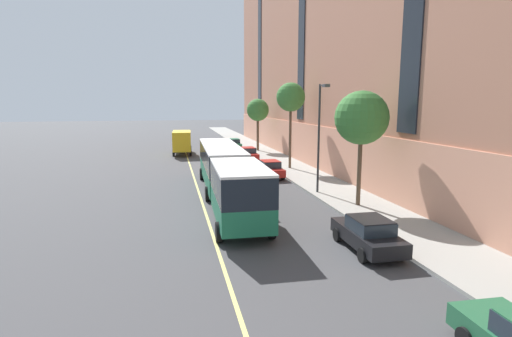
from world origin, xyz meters
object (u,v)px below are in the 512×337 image
object	(u,v)px
parked_car_green_3	(233,144)
street_lamp	(320,128)
parked_car_red_4	(247,154)
street_tree_far_downtown	(258,110)
parked_car_black_0	(368,234)
street_tree_far_uptown	(291,98)
parked_car_red_1	(270,169)
box_truck	(182,141)
city_bus	(226,172)
street_tree_mid_block	(361,118)

from	to	relation	value
parked_car_green_3	street_lamp	size ratio (longest dim) A/B	0.56
parked_car_red_4	street_lamp	world-z (taller)	street_lamp
street_tree_far_downtown	parked_car_black_0	bearing A→B (deg)	-94.67
parked_car_green_3	street_tree_far_uptown	distance (m)	19.28
parked_car_black_0	parked_car_red_1	world-z (taller)	same
parked_car_red_4	street_lamp	size ratio (longest dim) A/B	0.61
street_lamp	street_tree_far_uptown	bearing A→B (deg)	83.87
parked_car_black_0	box_truck	size ratio (longest dim) A/B	0.62
city_bus	parked_car_red_1	xyz separation A→B (m)	(4.93, 7.53, -1.23)
parked_car_black_0	street_tree_far_uptown	size ratio (longest dim) A/B	0.52
parked_car_red_4	street_tree_far_downtown	bearing A→B (deg)	69.67
street_tree_far_uptown	parked_car_black_0	bearing A→B (deg)	-97.81
box_truck	street_tree_mid_block	world-z (taller)	street_tree_mid_block
city_bus	street_lamp	bearing A→B (deg)	2.72
parked_car_red_1	parked_car_green_3	size ratio (longest dim) A/B	0.98
city_bus	box_truck	size ratio (longest dim) A/B	2.73
street_tree_mid_block	street_lamp	world-z (taller)	street_lamp
city_bus	box_truck	xyz separation A→B (m)	(-2.21, 25.08, -0.27)
box_truck	street_tree_far_downtown	world-z (taller)	street_tree_far_downtown
parked_car_black_0	parked_car_red_4	bearing A→B (deg)	89.99
parked_car_red_4	street_tree_far_downtown	xyz separation A→B (m)	(3.03, 8.17, 4.79)
street_tree_mid_block	street_tree_far_uptown	size ratio (longest dim) A/B	0.86
parked_car_green_3	box_truck	bearing A→B (deg)	-149.18
city_bus	parked_car_red_1	size ratio (longest dim) A/B	4.47
street_tree_far_downtown	parked_car_red_1	bearing A→B (deg)	-99.24
parked_car_black_0	street_tree_mid_block	size ratio (longest dim) A/B	0.61
parked_car_red_1	street_tree_mid_block	distance (m)	12.53
street_tree_far_uptown	parked_car_red_4	bearing A→B (deg)	113.86
box_truck	street_tree_far_uptown	world-z (taller)	street_tree_far_uptown
street_tree_mid_block	street_tree_far_uptown	xyz separation A→B (m)	(0.00, 15.02, 1.40)
parked_car_red_1	parked_car_red_4	world-z (taller)	same
parked_car_black_0	parked_car_red_4	xyz separation A→B (m)	(0.01, 28.97, 0.00)
parked_car_red_4	street_tree_far_downtown	size ratio (longest dim) A/B	0.68
parked_car_red_1	box_truck	size ratio (longest dim) A/B	0.61
street_tree_mid_block	street_tree_far_downtown	size ratio (longest dim) A/B	1.04
street_tree_far_downtown	street_lamp	size ratio (longest dim) A/B	0.90
box_truck	street_tree_far_uptown	distance (m)	17.87
street_tree_mid_block	street_lamp	xyz separation A→B (m)	(-1.19, 3.90, -0.85)
parked_car_red_1	street_tree_far_downtown	distance (m)	19.77
parked_car_red_4	street_tree_mid_block	world-z (taller)	street_tree_mid_block
city_bus	parked_car_red_4	world-z (taller)	city_bus
city_bus	parked_car_black_0	world-z (taller)	city_bus
parked_car_black_0	parked_car_red_4	distance (m)	28.97
parked_car_green_3	street_tree_far_downtown	world-z (taller)	street_tree_far_downtown
parked_car_black_0	parked_car_red_4	world-z (taller)	same
city_bus	street_tree_far_downtown	distance (m)	27.87
parked_car_black_0	box_truck	world-z (taller)	box_truck
parked_car_red_4	parked_car_red_1	bearing A→B (deg)	-90.27
parked_car_black_0	street_lamp	size ratio (longest dim) A/B	0.57
parked_car_red_1	parked_car_red_4	bearing A→B (deg)	89.73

